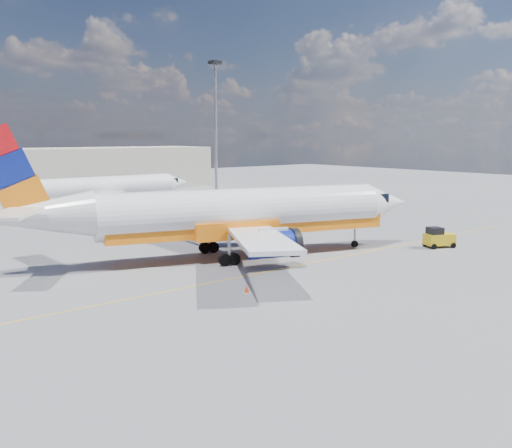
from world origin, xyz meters
TOP-DOWN VIEW (x-y plane):
  - ground at (0.00, 0.00)m, footprint 240.00×240.00m
  - taxi_line at (0.00, 3.00)m, footprint 70.00×0.15m
  - terminal_main at (5.00, 75.00)m, footprint 70.00×14.00m
  - main_jet at (0.53, 8.76)m, footprint 37.24×28.35m
  - second_jet at (5.68, 45.59)m, footprint 29.43×23.32m
  - gse_tug at (18.26, 0.17)m, footprint 3.02×2.52m
  - traffic_cone at (-5.21, -0.67)m, footprint 0.38×0.38m
  - floodlight_mast at (23.51, 42.98)m, footprint 1.56×1.56m

SIDE VIEW (x-z plane):
  - ground at x=0.00m, z-range 0.00..0.00m
  - taxi_line at x=0.00m, z-range 0.00..0.01m
  - traffic_cone at x=-5.21m, z-range -0.01..0.53m
  - gse_tug at x=18.26m, z-range -0.05..1.85m
  - second_jet at x=5.68m, z-range -1.49..7.44m
  - main_jet at x=0.53m, z-range -1.88..9.40m
  - terminal_main at x=5.00m, z-range 0.00..8.00m
  - floodlight_mast at x=23.51m, z-range 2.13..23.57m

